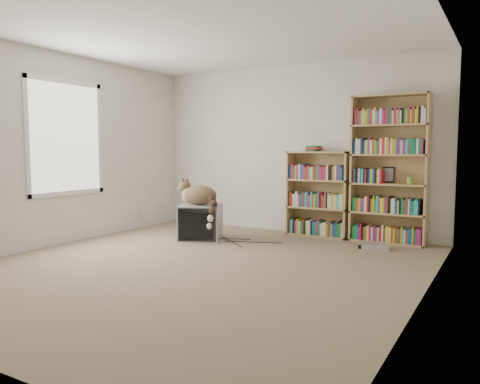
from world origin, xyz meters
The scene contains 16 objects.
floor centered at (0.00, 0.00, 0.00)m, with size 4.50×5.00×0.01m, color gray.
wall_back centered at (0.00, 2.50, 1.25)m, with size 4.50×0.02×2.50m, color silver.
wall_left centered at (-2.25, 0.00, 1.25)m, with size 0.02×5.00×2.50m, color silver.
wall_right centered at (2.25, 0.00, 1.25)m, with size 0.02×5.00×2.50m, color silver.
ceiling centered at (0.00, 0.00, 2.50)m, with size 4.50×5.00×0.02m, color white.
window centered at (-2.24, 0.20, 1.40)m, with size 0.02×1.22×1.52m, color white.
crt_tv centered at (-0.84, 1.27, 0.24)m, with size 0.71×0.69×0.49m.
cat centered at (-0.80, 1.23, 0.59)m, with size 0.76×0.54×0.60m.
bookcase_tall centered at (1.45, 2.36, 0.93)m, with size 0.98×0.30×1.96m.
bookcase_short centered at (0.47, 2.36, 0.55)m, with size 0.89×0.30×1.22m.
book_stack centered at (0.38, 2.36, 1.26)m, with size 0.20×0.26×0.08m, color red.
green_mug centered at (1.72, 2.34, 0.84)m, with size 0.08×0.08×0.09m, color #82BE36.
framed_print centered at (1.42, 2.44, 0.91)m, with size 0.16×0.01×0.22m, color black.
dvd_player centered at (1.42, 1.85, 0.04)m, with size 0.33×0.24×0.08m, color silver.
wall_outlet centered at (-2.24, 1.61, 0.32)m, with size 0.01×0.08×0.13m, color silver.
floor_cables centered at (-0.26, 1.33, 0.00)m, with size 1.20×0.70×0.01m, color black, non-canonical shape.
Camera 1 is at (2.84, -4.00, 1.25)m, focal length 35.00 mm.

